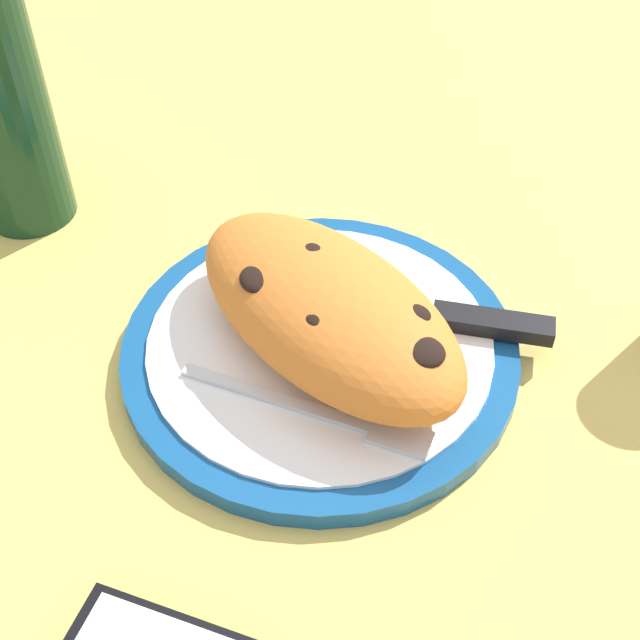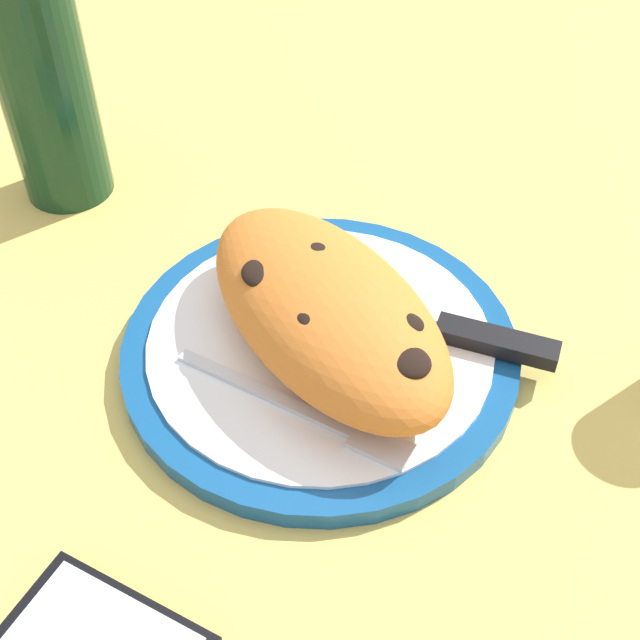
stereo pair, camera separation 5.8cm
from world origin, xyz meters
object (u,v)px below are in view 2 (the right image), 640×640
(calzone, at_px, (328,309))
(fork, at_px, (311,414))
(plate, at_px, (320,349))
(wine_bottle, at_px, (36,69))
(knife, at_px, (455,332))

(calzone, distance_m, fork, 0.07)
(plate, distance_m, wine_bottle, 0.32)
(fork, bearing_deg, calzone, 122.27)
(fork, bearing_deg, plate, 127.47)
(plate, bearing_deg, calzone, 15.04)
(plate, distance_m, calzone, 0.04)
(plate, height_order, knife, knife)
(plate, xyz_separation_m, wine_bottle, (-0.30, -0.00, 0.11))
(plate, relative_size, knife, 1.40)
(plate, bearing_deg, knife, 44.10)
(calzone, xyz_separation_m, knife, (0.06, 0.07, -0.03))
(calzone, xyz_separation_m, fork, (0.04, -0.06, -0.03))
(plate, height_order, wine_bottle, wine_bottle)
(plate, distance_m, fork, 0.07)
(plate, xyz_separation_m, knife, (0.07, 0.07, 0.01))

